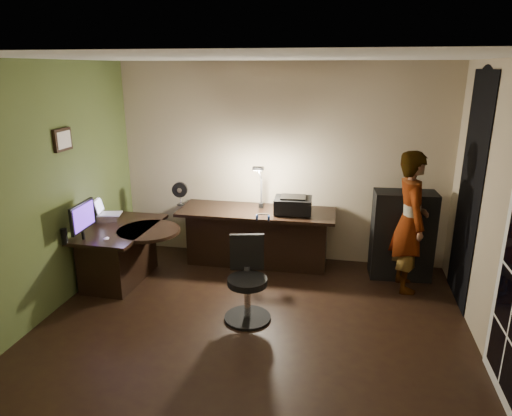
% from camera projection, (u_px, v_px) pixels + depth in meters
% --- Properties ---
extents(floor, '(4.50, 4.00, 0.01)m').
position_uv_depth(floor, '(250.00, 330.00, 4.76)').
color(floor, black).
rests_on(floor, ground).
extents(ceiling, '(4.50, 4.00, 0.01)m').
position_uv_depth(ceiling, '(249.00, 57.00, 3.96)').
color(ceiling, silver).
rests_on(ceiling, floor).
extents(wall_back, '(4.50, 0.01, 2.70)m').
position_uv_depth(wall_back, '(280.00, 164.00, 6.24)').
color(wall_back, tan).
rests_on(wall_back, floor).
extents(wall_front, '(4.50, 0.01, 2.70)m').
position_uv_depth(wall_front, '(173.00, 311.00, 2.48)').
color(wall_front, tan).
rests_on(wall_front, floor).
extents(wall_left, '(0.01, 4.00, 2.70)m').
position_uv_depth(wall_left, '(40.00, 194.00, 4.78)').
color(wall_left, tan).
rests_on(wall_left, floor).
extents(wall_right, '(0.01, 4.00, 2.70)m').
position_uv_depth(wall_right, '(505.00, 221.00, 3.94)').
color(wall_right, tan).
rests_on(wall_right, floor).
extents(green_wall_overlay, '(0.00, 4.00, 2.70)m').
position_uv_depth(green_wall_overlay, '(41.00, 194.00, 4.78)').
color(green_wall_overlay, '#4A5C2C').
rests_on(green_wall_overlay, floor).
extents(arched_doorway, '(0.01, 0.90, 2.60)m').
position_uv_depth(arched_doorway, '(470.00, 192.00, 5.03)').
color(arched_doorway, black).
rests_on(arched_doorway, floor).
extents(framed_picture, '(0.04, 0.30, 0.25)m').
position_uv_depth(framed_picture, '(62.00, 140.00, 5.05)').
color(framed_picture, black).
rests_on(framed_picture, wall_left).
extents(desk_left, '(0.79, 1.26, 0.72)m').
position_uv_depth(desk_left, '(122.00, 254.00, 5.76)').
color(desk_left, black).
rests_on(desk_left, floor).
extents(desk_right, '(2.10, 0.76, 0.78)m').
position_uv_depth(desk_right, '(257.00, 238.00, 6.22)').
color(desk_right, black).
rests_on(desk_right, floor).
extents(cabinet, '(0.78, 0.43, 1.14)m').
position_uv_depth(cabinet, '(402.00, 235.00, 5.82)').
color(cabinet, black).
rests_on(cabinet, floor).
extents(laptop_stand, '(0.31, 0.28, 0.10)m').
position_uv_depth(laptop_stand, '(107.00, 218.00, 5.90)').
color(laptop_stand, silver).
rests_on(laptop_stand, desk_left).
extents(laptop, '(0.36, 0.35, 0.21)m').
position_uv_depth(laptop, '(109.00, 207.00, 5.84)').
color(laptop, silver).
rests_on(laptop, laptop_stand).
extents(monitor, '(0.13, 0.50, 0.33)m').
position_uv_depth(monitor, '(82.00, 227.00, 5.23)').
color(monitor, black).
rests_on(monitor, desk_left).
extents(mouse, '(0.07, 0.10, 0.03)m').
position_uv_depth(mouse, '(106.00, 239.00, 5.28)').
color(mouse, silver).
rests_on(mouse, desk_left).
extents(phone, '(0.10, 0.16, 0.01)m').
position_uv_depth(phone, '(115.00, 224.00, 5.81)').
color(phone, black).
rests_on(phone, desk_left).
extents(pen, '(0.07, 0.14, 0.01)m').
position_uv_depth(pen, '(115.00, 221.00, 5.91)').
color(pen, black).
rests_on(pen, desk_left).
extents(speaker, '(0.09, 0.09, 0.18)m').
position_uv_depth(speaker, '(64.00, 236.00, 5.14)').
color(speaker, black).
rests_on(speaker, desk_left).
extents(notepad, '(0.18, 0.23, 0.01)m').
position_uv_depth(notepad, '(127.00, 237.00, 5.36)').
color(notepad, silver).
rests_on(notepad, desk_left).
extents(desk_fan, '(0.22, 0.15, 0.32)m').
position_uv_depth(desk_fan, '(180.00, 194.00, 6.24)').
color(desk_fan, black).
rests_on(desk_fan, desk_right).
extents(headphones, '(0.19, 0.10, 0.09)m').
position_uv_depth(headphones, '(263.00, 217.00, 5.64)').
color(headphones, navy).
rests_on(headphones, desk_right).
extents(printer, '(0.50, 0.40, 0.21)m').
position_uv_depth(printer, '(293.00, 204.00, 5.94)').
color(printer, black).
rests_on(printer, desk_right).
extents(desk_lamp, '(0.16, 0.29, 0.64)m').
position_uv_depth(desk_lamp, '(261.00, 185.00, 6.08)').
color(desk_lamp, black).
rests_on(desk_lamp, desk_right).
extents(office_chair, '(0.61, 0.61, 0.91)m').
position_uv_depth(office_chair, '(247.00, 281.00, 4.82)').
color(office_chair, black).
rests_on(office_chair, floor).
extents(person, '(0.49, 0.67, 1.71)m').
position_uv_depth(person, '(410.00, 222.00, 5.42)').
color(person, '#D8A88C').
rests_on(person, floor).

